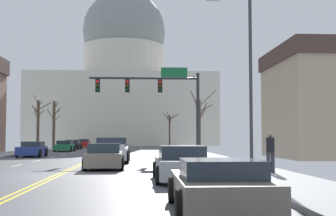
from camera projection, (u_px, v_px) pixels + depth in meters
The scene contains 18 objects.
ground at pixel (56, 175), 19.10m from camera, with size 20.00×180.00×0.20m.
signal_gantry at pixel (158, 92), 32.90m from camera, with size 7.91×0.41×6.48m.
street_lamp_right at pixel (245, 66), 19.63m from camera, with size 1.97×0.24×7.65m.
capitol_building at pixel (124, 83), 91.77m from camera, with size 35.22×20.17×33.37m.
pickup_truck_near_00 at pixel (111, 151), 29.44m from camera, with size 2.36×5.40×1.58m.
sedan_near_01 at pixel (105, 157), 23.40m from camera, with size 2.09×4.47×1.30m.
sedan_near_02 at pixel (181, 164), 17.05m from camera, with size 2.03×4.61×1.30m.
sedan_near_03 at pixel (219, 186), 10.06m from camera, with size 2.12×4.27×1.14m.
sedan_oncoming_00 at pixel (32, 149), 37.80m from camera, with size 2.05×4.32×1.24m.
sedan_oncoming_01 at pixel (65, 146), 51.22m from camera, with size 1.99×4.24×1.21m.
sedan_oncoming_02 at pixel (73, 145), 59.73m from camera, with size 2.04×4.29×1.24m.
sedan_oncoming_03 at pixel (83, 143), 71.32m from camera, with size 2.04×4.38×1.27m.
flank_building_01 at pixel (329, 102), 35.79m from camera, with size 8.55×9.98×8.55m.
bare_tree_00 at pixel (170, 128), 70.49m from camera, with size 2.36×2.28×5.23m.
bare_tree_01 at pixel (54, 124), 62.45m from camera, with size 1.97×1.52×6.35m.
bare_tree_02 at pixel (199, 126), 37.46m from camera, with size 2.15×2.05×5.28m.
bare_tree_03 at pixel (38, 123), 54.21m from camera, with size 2.05×1.69×6.37m.
pedestrian_00 at pixel (270, 150), 18.93m from camera, with size 0.35×0.34×1.69m.
Camera 1 is at (3.54, -19.47, 1.63)m, focal length 49.15 mm.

